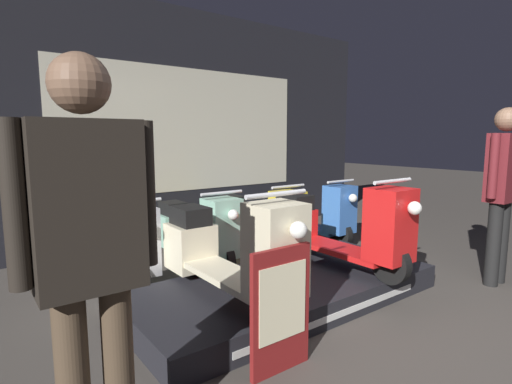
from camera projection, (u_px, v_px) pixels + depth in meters
The scene contains 12 objects.
ground_plane at pixel (443, 344), 2.82m from camera, with size 30.00×30.00×0.00m, color #423D38.
shop_wall_back at pixel (187, 127), 5.64m from camera, with size 6.66×0.09×3.20m.
display_platform at pixel (286, 290), 3.55m from camera, with size 2.79×1.21×0.21m.
scooter_display_left at pixel (227, 251), 3.10m from camera, with size 0.49×1.67×0.90m.
scooter_display_right at pixel (337, 229), 3.85m from camera, with size 0.49×1.67×0.90m.
scooter_backrow_0 at pixel (116, 243), 4.13m from camera, with size 0.49×1.67×0.90m.
scooter_backrow_1 at pixel (195, 231), 4.67m from camera, with size 0.49×1.67×0.90m.
scooter_backrow_2 at pixel (258, 221), 5.22m from camera, with size 0.49×1.67×0.90m.
scooter_backrow_3 at pixel (308, 213), 5.76m from camera, with size 0.49×1.67×0.90m.
person_left_browsing at pixel (89, 242), 1.58m from camera, with size 0.57×0.23×1.77m.
person_right_browsing at pixel (502, 184), 3.86m from camera, with size 0.52×0.23×1.73m.
price_sign_board at pixel (281, 310), 2.45m from camera, with size 0.45×0.04×0.80m.
Camera 1 is at (-2.65, -1.32, 1.46)m, focal length 28.00 mm.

